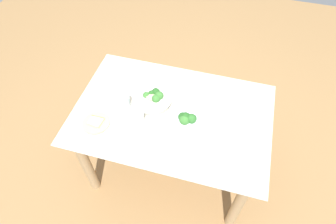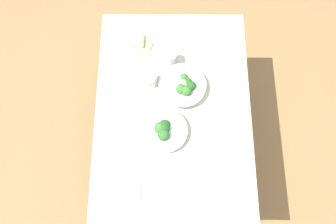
{
  "view_description": "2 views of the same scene",
  "coord_description": "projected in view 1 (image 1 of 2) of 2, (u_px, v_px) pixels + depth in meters",
  "views": [
    {
      "loc": [
        -0.29,
        1.14,
        2.25
      ],
      "look_at": [
        0.02,
        0.01,
        0.76
      ],
      "focal_mm": 30.89,
      "sensor_mm": 36.0,
      "label": 1
    },
    {
      "loc": [
        -0.61,
        0.03,
        2.53
      ],
      "look_at": [
        0.0,
        0.03,
        0.76
      ],
      "focal_mm": 36.14,
      "sensor_mm": 36.0,
      "label": 2
    }
  ],
  "objects": [
    {
      "name": "fork_by_far_bowl",
      "position": [
        110.0,
        91.0,
        2.03
      ],
      "size": [
        0.04,
        0.11,
        0.0
      ],
      "rotation": [
        0.0,
        0.0,
        4.95
      ],
      "color": "#B7B7BC",
      "rests_on": "dining_table"
    },
    {
      "name": "water_glass_side",
      "position": [
        139.0,
        118.0,
        1.83
      ],
      "size": [
        0.07,
        0.07,
        0.1
      ],
      "primitive_type": "cylinder",
      "color": "silver",
      "rests_on": "dining_table"
    },
    {
      "name": "napkin_folded_lower",
      "position": [
        175.0,
        154.0,
        1.72
      ],
      "size": [
        0.2,
        0.18,
        0.01
      ],
      "primitive_type": "cube",
      "rotation": [
        0.0,
        0.0,
        0.16
      ],
      "color": "#B1A997",
      "rests_on": "dining_table"
    },
    {
      "name": "bread_side_plate",
      "position": [
        96.0,
        123.0,
        1.85
      ],
      "size": [
        0.18,
        0.18,
        0.03
      ],
      "color": "#B7D684",
      "rests_on": "dining_table"
    },
    {
      "name": "broccoli_bowl_near",
      "position": [
        153.0,
        99.0,
        1.94
      ],
      "size": [
        0.27,
        0.27,
        0.1
      ],
      "color": "silver",
      "rests_on": "dining_table"
    },
    {
      "name": "ground_plane",
      "position": [
        171.0,
        166.0,
        2.49
      ],
      "size": [
        6.0,
        6.0,
        0.0
      ],
      "primitive_type": "plane",
      "color": "#9E7547"
    },
    {
      "name": "napkin_folded_upper",
      "position": [
        239.0,
        161.0,
        1.69
      ],
      "size": [
        0.2,
        0.13,
        0.01
      ],
      "primitive_type": "cube",
      "rotation": [
        0.0,
        0.0,
        0.02
      ],
      "color": "#B1A997",
      "rests_on": "dining_table"
    },
    {
      "name": "water_glass_center",
      "position": [
        125.0,
        100.0,
        1.91
      ],
      "size": [
        0.07,
        0.07,
        0.1
      ],
      "primitive_type": "cylinder",
      "color": "silver",
      "rests_on": "dining_table"
    },
    {
      "name": "fork_by_near_bowl",
      "position": [
        221.0,
        116.0,
        1.89
      ],
      "size": [
        0.08,
        0.08,
        0.0
      ],
      "rotation": [
        0.0,
        0.0,
        0.76
      ],
      "color": "#B7B7BC",
      "rests_on": "dining_table"
    },
    {
      "name": "table_knife_left",
      "position": [
        179.0,
        94.0,
        2.02
      ],
      "size": [
        0.08,
        0.2,
        0.0
      ],
      "primitive_type": "cube",
      "rotation": [
        0.0,
        0.0,
        5.04
      ],
      "color": "#B7B7BC",
      "rests_on": "dining_table"
    },
    {
      "name": "broccoli_bowl_far",
      "position": [
        186.0,
        120.0,
        1.84
      ],
      "size": [
        0.25,
        0.25,
        0.09
      ],
      "color": "white",
      "rests_on": "dining_table"
    },
    {
      "name": "dining_table",
      "position": [
        172.0,
        125.0,
        2.01
      ],
      "size": [
        1.3,
        0.87,
        0.74
      ],
      "color": "beige",
      "rests_on": "ground_plane"
    }
  ]
}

